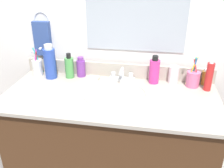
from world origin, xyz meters
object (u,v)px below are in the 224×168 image
Objects in this scene: bottle_shampoo_blue at (50,63)px; bottle_cream_purple at (81,68)px; bottle_toner_green at (69,67)px; cup_white_ceramic at (37,67)px; hand_towel at (42,39)px; bottle_oil_amber at (205,77)px; bottle_spray_red at (209,76)px; bottle_soap_pink at (154,71)px; bottle_lotion_white at (174,74)px; soap_bar at (94,78)px; cup_pink at (193,78)px; faucet at (122,76)px.

bottle_cream_purple is at bearing 17.13° from bottle_shampoo_blue.
cup_white_ceramic is (-0.21, -0.01, -0.01)m from bottle_toner_green.
hand_towel is at bearing 156.72° from bottle_toner_green.
bottle_shampoo_blue is 0.95m from bottle_oil_amber.
bottle_toner_green is at bearing 177.47° from bottle_spray_red.
bottle_cream_purple is (0.18, 0.06, -0.04)m from bottle_shampoo_blue.
cup_white_ceramic is at bearing -178.60° from bottle_soap_pink.
bottle_spray_red is (0.01, -0.07, 0.04)m from bottle_oil_amber.
hand_towel reaches higher than cup_white_ceramic.
cup_white_ceramic reaches higher than bottle_lotion_white.
bottle_spray_red is 0.77m from bottle_cream_purple.
bottle_spray_red is (0.31, -0.05, 0.01)m from bottle_soap_pink.
bottle_shampoo_blue is 0.95m from bottle_spray_red.
bottle_spray_red is at bearing -19.51° from bottle_lotion_white.
bottle_cream_purple is (-0.46, 0.02, -0.02)m from bottle_soap_pink.
hand_towel reaches higher than bottle_spray_red.
bottle_soap_pink is 0.31m from bottle_spray_red.
bottle_soap_pink is at bearing -171.06° from bottle_lotion_white.
cup_white_ceramic is at bearing -177.57° from bottle_lotion_white.
bottle_spray_red reaches higher than bottle_cream_purple.
bottle_lotion_white is (0.85, -0.06, -0.16)m from hand_towel.
soap_bar is (-0.67, 0.02, -0.08)m from bottle_spray_red.
cup_white_ceramic is (-0.86, -0.04, 0.00)m from bottle_lotion_white.
soap_bar is at bearing -15.94° from hand_towel.
hand_towel is 0.75m from bottle_soap_pink.
bottle_spray_red is 0.10m from cup_pink.
bottle_shampoo_blue reaches higher than bottle_toner_green.
bottle_oil_amber is 0.54× the size of cup_white_ceramic.
bottle_toner_green reaches higher than bottle_cream_purple.
bottle_spray_red is 1.60× the size of bottle_lotion_white.
hand_towel is 0.97m from cup_pink.
cup_pink is at bearing -2.46° from bottle_cream_purple.
bottle_shampoo_blue reaches higher than bottle_oil_amber.
bottle_lotion_white reaches higher than soap_bar.
bottle_shampoo_blue is (-0.45, -0.04, 0.07)m from faucet.
cup_white_ceramic is (-0.10, 0.02, -0.05)m from bottle_shampoo_blue.
bottle_toner_green is at bearing 12.07° from bottle_shampoo_blue.
hand_towel is 3.44× the size of soap_bar.
bottle_spray_red reaches higher than bottle_toner_green.
bottle_oil_amber is at bearing -2.74° from hand_towel.
bottle_oil_amber is 1.59× the size of soap_bar.
soap_bar is at bearing -26.94° from bottle_cream_purple.
soap_bar is at bearing -6.02° from bottle_toner_green.
bottle_toner_green is at bearing -23.28° from hand_towel.
bottle_toner_green is (0.12, 0.02, -0.03)m from bottle_shampoo_blue.
bottle_shampoo_blue reaches higher than bottle_cream_purple.
bottle_soap_pink reaches higher than soap_bar.
bottle_shampoo_blue is 1.26× the size of bottle_soap_pink.
cup_pink is 0.98× the size of cup_white_ceramic.
bottle_toner_green is at bearing -178.71° from bottle_soap_pink.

